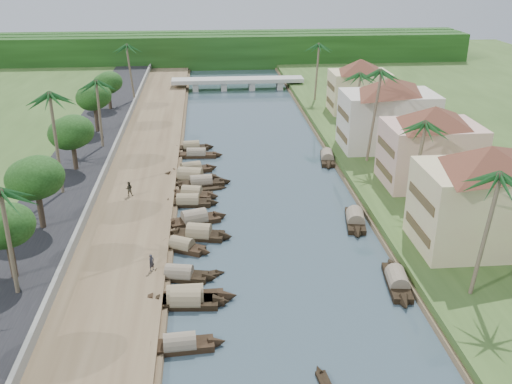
{
  "coord_description": "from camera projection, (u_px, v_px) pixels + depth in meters",
  "views": [
    {
      "loc": [
        -6.7,
        -49.1,
        27.89
      ],
      "look_at": [
        -1.41,
        11.12,
        2.0
      ],
      "focal_mm": 40.0,
      "sensor_mm": 36.0,
      "label": 1
    }
  ],
  "objects": [
    {
      "name": "bridge",
      "position": [
        238.0,
        81.0,
        121.74
      ],
      "size": [
        28.0,
        4.0,
        2.4
      ],
      "color": "#A8A79D",
      "rests_on": "ground"
    },
    {
      "name": "palm_7",
      "position": [
        317.0,
        46.0,
        105.23
      ],
      "size": [
        3.2,
        3.2,
        11.92
      ],
      "color": "brown",
      "rests_on": "ground"
    },
    {
      "name": "sampan_16",
      "position": [
        327.0,
        158.0,
        81.25
      ],
      "size": [
        2.88,
        8.74,
        2.11
      ],
      "rotation": [
        0.0,
        0.0,
        1.42
      ],
      "color": "black",
      "rests_on": "ground"
    },
    {
      "name": "sampan_6",
      "position": [
        194.0,
        220.0,
        62.67
      ],
      "size": [
        7.94,
        4.03,
        2.31
      ],
      "rotation": [
        0.0,
        0.0,
        0.3
      ],
      "color": "black",
      "rests_on": "ground"
    },
    {
      "name": "tree_2",
      "position": [
        36.0,
        179.0,
        56.78
      ],
      "size": [
        5.16,
        5.16,
        7.57
      ],
      "color": "#483529",
      "rests_on": "ground"
    },
    {
      "name": "building_distant",
      "position": [
        359.0,
        85.0,
        99.73
      ],
      "size": [
        12.62,
        12.62,
        9.2
      ],
      "color": "beige",
      "rests_on": "right_bank"
    },
    {
      "name": "treeline",
      "position": [
        231.0,
        49.0,
        146.48
      ],
      "size": [
        120.0,
        14.0,
        8.0
      ],
      "color": "black",
      "rests_on": "ground"
    },
    {
      "name": "sampan_15",
      "position": [
        355.0,
        220.0,
        62.69
      ],
      "size": [
        3.1,
        8.55,
        2.24
      ],
      "rotation": [
        0.0,
        0.0,
        1.4
      ],
      "color": "black",
      "rests_on": "ground"
    },
    {
      "name": "sampan_11",
      "position": [
        190.0,
        177.0,
        74.31
      ],
      "size": [
        9.35,
        3.84,
        2.57
      ],
      "rotation": [
        0.0,
        0.0,
        -0.21
      ],
      "color": "black",
      "rests_on": "ground"
    },
    {
      "name": "sampan_0",
      "position": [
        180.0,
        345.0,
        42.89
      ],
      "size": [
        7.24,
        1.95,
        1.93
      ],
      "rotation": [
        0.0,
        0.0,
        0.07
      ],
      "color": "black",
      "rests_on": "ground"
    },
    {
      "name": "sampan_10",
      "position": [
        191.0,
        170.0,
        76.88
      ],
      "size": [
        7.75,
        3.64,
        2.11
      ],
      "rotation": [
        0.0,
        0.0,
        0.28
      ],
      "color": "black",
      "rests_on": "ground"
    },
    {
      "name": "palm_6",
      "position": [
        96.0,
        83.0,
        79.24
      ],
      "size": [
        3.2,
        3.2,
        11.02
      ],
      "color": "brown",
      "rests_on": "ground"
    },
    {
      "name": "sampan_1",
      "position": [
        186.0,
        301.0,
        48.23
      ],
      "size": [
        7.72,
        2.35,
        2.26
      ],
      "rotation": [
        0.0,
        0.0,
        -0.08
      ],
      "color": "black",
      "rests_on": "ground"
    },
    {
      "name": "person_far",
      "position": [
        129.0,
        189.0,
        67.42
      ],
      "size": [
        0.9,
        0.72,
        1.79
      ],
      "primitive_type": "imported",
      "rotation": [
        0.0,
        0.0,
        3.19
      ],
      "color": "#363226",
      "rests_on": "left_bank"
    },
    {
      "name": "tree_1",
      "position": [
        6.0,
        227.0,
        48.07
      ],
      "size": [
        4.49,
        4.49,
        6.79
      ],
      "color": "#483529",
      "rests_on": "ground"
    },
    {
      "name": "palm_0",
      "position": [
        492.0,
        178.0,
        43.82
      ],
      "size": [
        3.2,
        3.2,
        12.22
      ],
      "color": "brown",
      "rests_on": "ground"
    },
    {
      "name": "palm_8",
      "position": [
        129.0,
        47.0,
        104.16
      ],
      "size": [
        3.2,
        3.2,
        11.75
      ],
      "color": "brown",
      "rests_on": "ground"
    },
    {
      "name": "building_near",
      "position": [
        484.0,
        196.0,
        53.67
      ],
      "size": [
        14.85,
        14.85,
        10.2
      ],
      "color": "beige",
      "rests_on": "right_bank"
    },
    {
      "name": "retaining_wall",
      "position": [
        103.0,
        174.0,
        72.64
      ],
      "size": [
        0.4,
        180.0,
        1.1
      ],
      "primitive_type": "cube",
      "color": "slate",
      "rests_on": "left_bank"
    },
    {
      "name": "sampan_3",
      "position": [
        179.0,
        275.0,
        52.09
      ],
      "size": [
        7.38,
        2.9,
        1.98
      ],
      "rotation": [
        0.0,
        0.0,
        -0.2
      ],
      "color": "black",
      "rests_on": "ground"
    },
    {
      "name": "building_far",
      "position": [
        388.0,
        112.0,
        81.14
      ],
      "size": [
        15.59,
        15.59,
        10.2
      ],
      "color": "beige",
      "rests_on": "right_bank"
    },
    {
      "name": "tree_4",
      "position": [
        94.0,
        97.0,
        87.63
      ],
      "size": [
        4.76,
        4.76,
        7.45
      ],
      "color": "#483529",
      "rests_on": "ground"
    },
    {
      "name": "road",
      "position": [
        70.0,
        180.0,
        72.55
      ],
      "size": [
        8.0,
        180.0,
        1.4
      ],
      "primitive_type": "cube",
      "color": "black",
      "rests_on": "ground"
    },
    {
      "name": "palm_5",
      "position": [
        49.0,
        97.0,
        62.75
      ],
      "size": [
        3.2,
        3.2,
        13.31
      ],
      "color": "brown",
      "rests_on": "ground"
    },
    {
      "name": "right_bank",
      "position": [
        402.0,
        170.0,
        76.09
      ],
      "size": [
        16.0,
        180.0,
        1.2
      ],
      "primitive_type": "cube",
      "color": "#314C1E",
      "rests_on": "ground"
    },
    {
      "name": "sampan_2",
      "position": [
        186.0,
        298.0,
        48.65
      ],
      "size": [
        9.16,
        2.21,
        2.38
      ],
      "rotation": [
        0.0,
        0.0,
        0.02
      ],
      "color": "black",
      "rests_on": "ground"
    },
    {
      "name": "sampan_7",
      "position": [
        188.0,
        202.0,
        67.01
      ],
      "size": [
        7.67,
        2.11,
        2.04
      ],
      "rotation": [
        0.0,
        0.0,
        -0.08
      ],
      "color": "black",
      "rests_on": "ground"
    },
    {
      "name": "palm_2",
      "position": [
        375.0,
        74.0,
        73.14
      ],
      "size": [
        3.2,
        3.2,
        13.75
      ],
      "color": "brown",
      "rests_on": "ground"
    },
    {
      "name": "canoe_2",
      "position": [
        205.0,
        190.0,
        71.27
      ],
      "size": [
        5.67,
        1.88,
        0.82
      ],
      "rotation": [
        0.0,
        0.0,
        0.19
      ],
      "color": "black",
      "rests_on": "ground"
    },
    {
      "name": "sampan_9",
      "position": [
        201.0,
        183.0,
        72.53
      ],
      "size": [
        8.21,
        2.53,
        2.07
      ],
      "rotation": [
        0.0,
        0.0,
        0.12
      ],
      "color": "black",
      "rests_on": "ground"
    },
    {
      "name": "sampan_13",
      "position": [
        191.0,
        147.0,
        85.52
      ],
      "size": [
        7.18,
        2.05,
        1.98
      ],
      "rotation": [
        0.0,
        0.0,
        0.08
      ],
      "color": "black",
      "rests_on": "ground"
    },
    {
      "name": "sampan_14",
      "position": [
        397.0,
        281.0,
        51.09
      ],
      "size": [
        2.58,
        8.69,
        2.09
      ],
      "rotation": [
        0.0,
        0.0,
        1.45
      ],
      "color": "black",
      "rests_on": "ground"
    },
    {
      "name": "sampan_12",
      "position": [
        197.0,
        154.0,
        82.56
      ],
      "size": [
        8.04,
        1.99,
        1.93
      ],
      "rotation": [
        0.0,
        0.0,
        -0.07
      ],
      "color": "black",
      "rests_on": "ground"
    },
    {
      "name": "sampan_8",
      "position": [
        192.0,
        194.0,
        69.15
      ],
      "size": [
        7.06,
        3.08,
        2.14
      ],
      "rotation": [
        0.0,
        0.0,
        -0.22
      ],
      "color": "black",
      "rests_on": "ground"
    },
    {
      "name": "tree_6",
      "position": [
        422.0,
        109.0,
        81.76
      ],
      "size": [
        4.97,
        4.97,
        7.6
      ],
      "color": "#483529",
      "rests_on": "ground"
    },
    {
      "name": "sampan_5",
      "position": [
        199.0,
        234.0,
        59.48
      ],
      "size": [
        7.49,
        3.26,
        2.32
      ],
      "rotation": [
        0.0,
        0.0,
        -0.21
      ],
      "color": "black",
      "rests_on": "ground"
    },
    {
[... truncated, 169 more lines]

